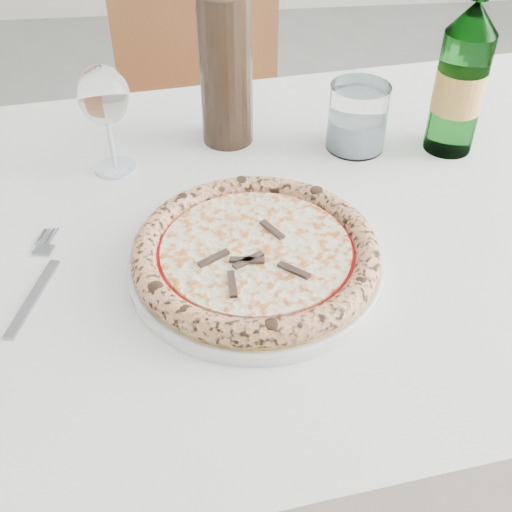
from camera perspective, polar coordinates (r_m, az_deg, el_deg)
The scene contains 9 objects.
dining_table at distance 0.90m, azimuth -0.69°, elevation -1.44°, with size 1.44×0.96×0.76m.
chair_far at distance 1.67m, azimuth -5.40°, elevation 14.40°, with size 0.46×0.46×0.93m.
plate at distance 0.76m, azimuth -0.00°, elevation -0.64°, with size 0.30×0.30×0.02m.
pizza at distance 0.75m, azimuth -0.00°, elevation 0.36°, with size 0.29×0.29×0.03m.
fork at distance 0.79m, azimuth -18.90°, elevation -2.11°, with size 0.05×0.18×0.00m.
wine_glass at distance 0.91m, azimuth -13.37°, elevation 13.51°, with size 0.07×0.07×0.16m.
tumbler at distance 0.99m, azimuth 8.98°, elevation 11.74°, with size 0.09×0.09×0.10m.
beer_bottle at distance 0.98m, azimuth 17.79°, elevation 14.76°, with size 0.07×0.07×0.28m.
wine_bottle at distance 0.95m, azimuth -2.72°, elevation 17.41°, with size 0.08×0.08×0.32m.
Camera 1 is at (-0.16, -0.54, 1.27)m, focal length 45.00 mm.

